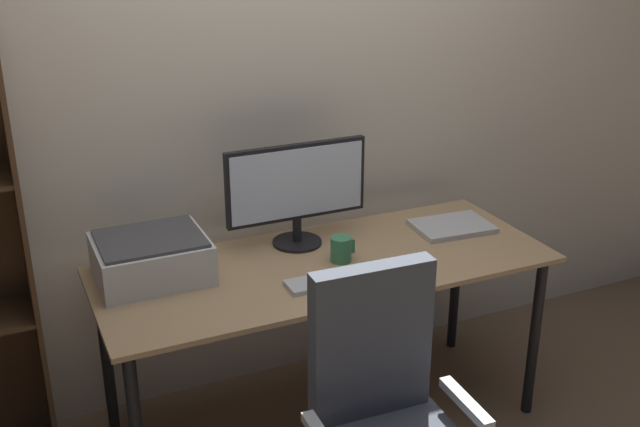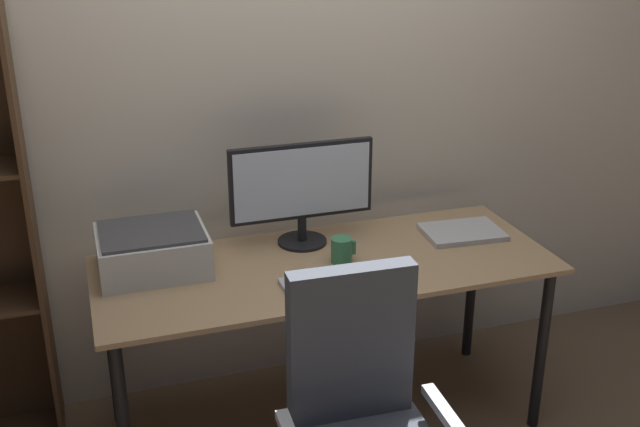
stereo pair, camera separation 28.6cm
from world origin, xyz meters
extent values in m
plane|color=brown|center=(0.00, 0.00, 0.00)|extent=(12.00, 12.00, 0.00)
cube|color=beige|center=(0.00, 0.52, 1.30)|extent=(6.40, 0.10, 2.60)
cube|color=tan|center=(0.00, 0.00, 0.73)|extent=(1.75, 0.70, 0.02)
cylinder|color=black|center=(0.82, -0.29, 0.36)|extent=(0.04, 0.04, 0.72)
cylinder|color=black|center=(-0.82, 0.29, 0.36)|extent=(0.04, 0.04, 0.72)
cylinder|color=black|center=(0.82, 0.29, 0.36)|extent=(0.04, 0.04, 0.72)
cylinder|color=black|center=(-0.03, 0.21, 0.75)|extent=(0.20, 0.20, 0.01)
cylinder|color=black|center=(-0.03, 0.21, 0.80)|extent=(0.04, 0.04, 0.10)
cube|color=black|center=(-0.03, 0.21, 1.01)|extent=(0.58, 0.03, 0.31)
cube|color=silver|center=(-0.03, 0.19, 1.01)|extent=(0.55, 0.01, 0.28)
cube|color=#B7BABC|center=(-0.08, -0.16, 0.75)|extent=(0.29, 0.11, 0.02)
cube|color=black|center=(0.12, -0.17, 0.76)|extent=(0.08, 0.11, 0.03)
cylinder|color=#387F51|center=(0.06, -0.01, 0.79)|extent=(0.08, 0.08, 0.10)
cube|color=#387F51|center=(0.11, -0.01, 0.79)|extent=(0.02, 0.01, 0.06)
cube|color=#B7BABC|center=(0.63, 0.08, 0.75)|extent=(0.34, 0.25, 0.02)
cube|color=silver|center=(-0.63, 0.15, 0.81)|extent=(0.40, 0.34, 0.15)
cube|color=#424244|center=(-0.63, 0.15, 0.90)|extent=(0.37, 0.31, 0.01)
cube|color=#474C56|center=(-0.12, -0.60, 0.75)|extent=(0.40, 0.09, 0.52)
cube|color=#B7BABC|center=(0.11, -0.79, 0.58)|extent=(0.05, 0.26, 0.03)
cube|color=#4C331E|center=(-1.05, 0.31, 0.88)|extent=(0.02, 0.28, 1.76)
camera|label=1|loc=(-1.12, -2.42, 2.02)|focal=43.10mm
camera|label=2|loc=(-0.86, -2.52, 2.02)|focal=43.10mm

